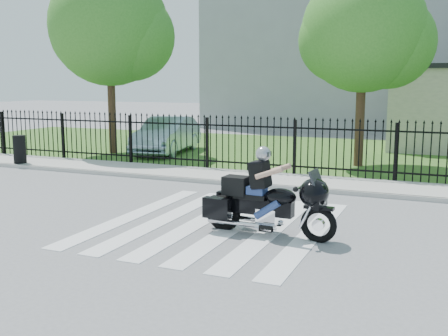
% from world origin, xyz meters
% --- Properties ---
extents(ground, '(120.00, 120.00, 0.00)m').
position_xyz_m(ground, '(0.00, 0.00, 0.00)').
color(ground, slate).
rests_on(ground, ground).
extents(crosswalk, '(5.00, 5.50, 0.01)m').
position_xyz_m(crosswalk, '(0.00, 0.00, 0.01)').
color(crosswalk, silver).
rests_on(crosswalk, ground).
extents(sidewalk, '(40.00, 2.00, 0.12)m').
position_xyz_m(sidewalk, '(0.00, 5.00, 0.06)').
color(sidewalk, '#ADAAA3').
rests_on(sidewalk, ground).
extents(curb, '(40.00, 0.12, 0.12)m').
position_xyz_m(curb, '(0.00, 4.00, 0.06)').
color(curb, '#ADAAA3').
rests_on(curb, ground).
extents(grass_strip, '(40.00, 12.00, 0.02)m').
position_xyz_m(grass_strip, '(0.00, 12.00, 0.01)').
color(grass_strip, '#2C561D').
rests_on(grass_strip, ground).
extents(iron_fence, '(26.00, 0.04, 1.80)m').
position_xyz_m(iron_fence, '(0.00, 6.00, 0.90)').
color(iron_fence, black).
rests_on(iron_fence, ground).
extents(tree_left, '(4.80, 4.80, 7.58)m').
position_xyz_m(tree_left, '(-8.50, 8.50, 5.17)').
color(tree_left, '#382316').
rests_on(tree_left, ground).
extents(tree_mid, '(4.20, 4.20, 6.78)m').
position_xyz_m(tree_mid, '(1.50, 9.00, 4.67)').
color(tree_mid, '#382316').
rests_on(tree_mid, ground).
extents(building_tall, '(15.00, 10.00, 12.00)m').
position_xyz_m(building_tall, '(-3.00, 26.00, 6.00)').
color(building_tall, '#909498').
rests_on(building_tall, ground).
extents(motorcycle_rider, '(2.68, 0.89, 1.77)m').
position_xyz_m(motorcycle_rider, '(1.18, -0.34, 0.72)').
color(motorcycle_rider, black).
rests_on(motorcycle_rider, ground).
extents(parked_car, '(2.26, 4.74, 1.50)m').
position_xyz_m(parked_car, '(-6.42, 9.37, 0.77)').
color(parked_car, '#A6C3D0').
rests_on(parked_car, grass_strip).
extents(litter_bin, '(0.53, 0.53, 0.99)m').
position_xyz_m(litter_bin, '(-9.50, 4.30, 0.61)').
color(litter_bin, black).
rests_on(litter_bin, sidewalk).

